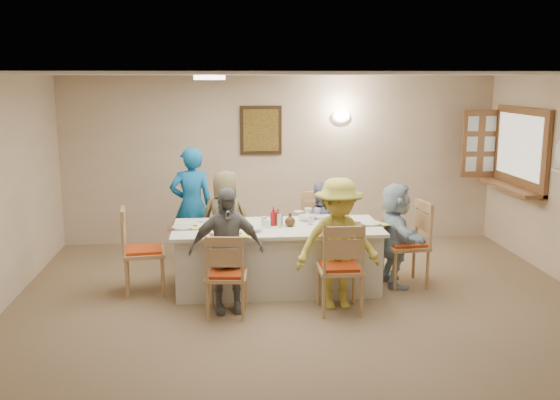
{
  "coord_description": "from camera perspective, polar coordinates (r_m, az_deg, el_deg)",
  "views": [
    {
      "loc": [
        -0.85,
        -5.78,
        2.48
      ],
      "look_at": [
        -0.2,
        1.4,
        1.05
      ],
      "focal_mm": 40.0,
      "sensor_mm": 36.0,
      "label": 1
    }
  ],
  "objects": [
    {
      "name": "ground",
      "position": [
        6.35,
        2.99,
        -11.79
      ],
      "size": [
        7.0,
        7.0,
        0.0
      ],
      "primitive_type": "plane",
      "color": "#8C745C"
    },
    {
      "name": "room_walls",
      "position": [
        5.93,
        3.14,
        1.82
      ],
      "size": [
        7.0,
        7.0,
        7.0
      ],
      "color": "#C3AB8E",
      "rests_on": "ground"
    },
    {
      "name": "wall_picture",
      "position": [
        9.3,
        -1.77,
        6.39
      ],
      "size": [
        0.62,
        0.05,
        0.72
      ],
      "color": "black",
      "rests_on": "room_walls"
    },
    {
      "name": "wall_sconce",
      "position": [
        9.41,
        5.62,
        7.62
      ],
      "size": [
        0.26,
        0.09,
        0.18
      ],
      "primitive_type": "ellipsoid",
      "color": "white",
      "rests_on": "room_walls"
    },
    {
      "name": "ceiling_light",
      "position": [
        7.29,
        -6.47,
        11.06
      ],
      "size": [
        0.36,
        0.36,
        0.05
      ],
      "primitive_type": "cylinder",
      "color": "white",
      "rests_on": "room_walls"
    },
    {
      "name": "serving_hatch",
      "position": [
        9.19,
        21.16,
        4.34
      ],
      "size": [
        0.06,
        1.5,
        1.15
      ],
      "primitive_type": "cube",
      "color": "brown",
      "rests_on": "room_walls"
    },
    {
      "name": "hatch_sill",
      "position": [
        9.21,
        20.26,
        1.1
      ],
      "size": [
        0.3,
        1.5,
        0.05
      ],
      "primitive_type": "cube",
      "color": "brown",
      "rests_on": "room_walls"
    },
    {
      "name": "shutter_door",
      "position": [
        9.77,
        17.83,
        4.92
      ],
      "size": [
        0.55,
        0.04,
        1.0
      ],
      "primitive_type": "cube",
      "color": "brown",
      "rests_on": "room_walls"
    },
    {
      "name": "dining_table",
      "position": [
        7.4,
        -0.26,
        -5.26
      ],
      "size": [
        2.43,
        1.03,
        0.76
      ],
      "primitive_type": "cube",
      "color": "silver",
      "rests_on": "ground"
    },
    {
      "name": "chair_back_left",
      "position": [
        8.13,
        -4.97,
        -3.31
      ],
      "size": [
        0.5,
        0.5,
        0.89
      ],
      "primitive_type": null,
      "rotation": [
        0.0,
        0.0,
        -0.19
      ],
      "color": "tan",
      "rests_on": "ground"
    },
    {
      "name": "chair_back_right",
      "position": [
        8.21,
        3.44,
        -2.82
      ],
      "size": [
        0.52,
        0.52,
        0.99
      ],
      "primitive_type": null,
      "rotation": [
        0.0,
        0.0,
        -0.1
      ],
      "color": "tan",
      "rests_on": "ground"
    },
    {
      "name": "chair_front_left",
      "position": [
        6.59,
        -4.9,
        -6.72
      ],
      "size": [
        0.48,
        0.48,
        0.91
      ],
      "primitive_type": null,
      "rotation": [
        0.0,
        0.0,
        3.04
      ],
      "color": "tan",
      "rests_on": "ground"
    },
    {
      "name": "chair_front_right",
      "position": [
        6.69,
        5.48,
        -6.07
      ],
      "size": [
        0.48,
        0.48,
        1.0
      ],
      "primitive_type": null,
      "rotation": [
        0.0,
        0.0,
        3.13
      ],
      "color": "tan",
      "rests_on": "ground"
    },
    {
      "name": "chair_left_end",
      "position": [
        7.4,
        -12.34,
        -4.48
      ],
      "size": [
        0.55,
        0.55,
        1.02
      ],
      "primitive_type": null,
      "rotation": [
        0.0,
        0.0,
        1.69
      ],
      "color": "tan",
      "rests_on": "ground"
    },
    {
      "name": "chair_right_end",
      "position": [
        7.65,
        11.41,
        -3.89
      ],
      "size": [
        0.54,
        0.54,
        1.03
      ],
      "primitive_type": null,
      "rotation": [
        0.0,
        0.0,
        -1.46
      ],
      "color": "tan",
      "rests_on": "ground"
    },
    {
      "name": "diner_back_left",
      "position": [
        7.96,
        -4.99,
        -2.0
      ],
      "size": [
        0.81,
        0.66,
        1.33
      ],
      "primitive_type": "imported",
      "rotation": [
        0.0,
        0.0,
        2.95
      ],
      "color": "brown",
      "rests_on": "ground"
    },
    {
      "name": "diner_back_right",
      "position": [
        8.07,
        3.57,
        -2.41
      ],
      "size": [
        0.7,
        0.62,
        1.16
      ],
      "primitive_type": "imported",
      "rotation": [
        0.0,
        0.0,
        3.3
      ],
      "color": "#7979A6",
      "rests_on": "ground"
    },
    {
      "name": "diner_front_left",
      "position": [
        6.64,
        -4.94,
        -4.59
      ],
      "size": [
        0.87,
        0.53,
        1.35
      ],
      "primitive_type": "imported",
      "rotation": [
        0.0,
        0.0,
        0.12
      ],
      "color": "gray",
      "rests_on": "ground"
    },
    {
      "name": "diner_front_right",
      "position": [
        6.74,
        5.33,
        -4.0
      ],
      "size": [
        1.02,
        0.7,
        1.43
      ],
      "primitive_type": "imported",
      "rotation": [
        0.0,
        0.0,
        0.09
      ],
      "color": "gold",
      "rests_on": "ground"
    },
    {
      "name": "diner_right_end",
      "position": [
        7.59,
        10.5,
        -3.12
      ],
      "size": [
        1.2,
        0.48,
        1.25
      ],
      "primitive_type": "imported",
      "rotation": [
        0.0,
        0.0,
        1.62
      ],
      "color": "silver",
      "rests_on": "ground"
    },
    {
      "name": "caregiver",
      "position": [
        8.41,
        -8.09,
        -0.51
      ],
      "size": [
        0.72,
        0.6,
        1.58
      ],
      "primitive_type": "imported",
      "rotation": [
        0.0,
        0.0,
        3.34
      ],
      "color": "#1367AD",
      "rests_on": "ground"
    },
    {
      "name": "placemat_fl",
      "position": [
        6.87,
        -4.96,
        -3.3
      ],
      "size": [
        0.35,
        0.26,
        0.01
      ],
      "primitive_type": "cube",
      "color": "#472B19",
      "rests_on": "dining_table"
    },
    {
      "name": "plate_fl",
      "position": [
        6.87,
        -4.96,
        -3.22
      ],
      "size": [
        0.22,
        0.22,
        0.01
      ],
      "primitive_type": "cylinder",
      "color": "white",
      "rests_on": "dining_table"
    },
    {
      "name": "napkin_fl",
      "position": [
        6.82,
        -3.45,
        -3.32
      ],
      "size": [
        0.13,
        0.13,
        0.01
      ],
      "primitive_type": "cube",
      "color": "yellow",
      "rests_on": "dining_table"
    },
    {
      "name": "placemat_fr",
      "position": [
        6.98,
        4.95,
        -3.08
      ],
      "size": [
        0.33,
        0.25,
        0.01
      ],
      "primitive_type": "cube",
      "color": "#472B19",
      "rests_on": "dining_table"
    },
    {
      "name": "plate_fr",
      "position": [
        6.97,
        4.95,
        -3.0
      ],
      "size": [
        0.25,
        0.25,
        0.02
      ],
      "primitive_type": "cylinder",
      "color": "white",
      "rests_on": "dining_table"
    },
    {
      "name": "napkin_fr",
      "position": [
        6.96,
        6.49,
        -3.08
      ],
      "size": [
        0.13,
        0.13,
        0.01
      ],
      "primitive_type": "cube",
      "color": "yellow",
      "rests_on": "dining_table"
    },
    {
      "name": "placemat_bl",
      "position": [
        7.69,
        -4.99,
        -1.73
      ],
      "size": [
        0.36,
        0.27,
        0.01
      ],
      "primitive_type": "cube",
      "color": "#472B19",
      "rests_on": "dining_table"
    },
    {
      "name": "plate_bl",
      "position": [
        7.69,
        -4.99,
        -1.66
      ],
      "size": [
        0.25,
        0.25,
        0.02
      ],
      "primitive_type": "cylinder",
      "color": "white",
      "rests_on": "dining_table"
    },
    {
      "name": "napkin_bl",
      "position": [
        7.64,
        -3.64,
        -1.74
      ],
      "size": [
        0.15,
        0.15,
        0.01
      ],
      "primitive_type": "cube",
      "color": "yellow",
      "rests_on": "dining_table"
    },
    {
      "name": "placemat_br",
      "position": [
        7.78,
        3.88,
        -1.56
      ],
      "size": [
        0.33,
        0.25,
        0.01
      ],
      "primitive_type": "cube",
      "color": "#472B19",
      "rests_on": "dining_table"
    },
    {
      "name": "plate_br",
      "position": [
        7.78,
        3.88,
        -1.49
      ],
      "size": [
        0.24,
        0.24,
        0.02
      ],
      "primitive_type": "cylinder",
      "color": "white",
      "rests_on": "dining_table"
    },
    {
      "name": "napkin_br",
      "position": [
        7.76,
        5.25,
        -1.56
      ],
      "size": [
        0.14,
        0.14,
        0.01
      ],
      "primitive_type": "cube",
      "color": "yellow",
      "rests_on": "dining_table"
    },
    {
      "name": "placemat_le",
      "position": [
        7.3,
        -8.91,
        -2.53
      ],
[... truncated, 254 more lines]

